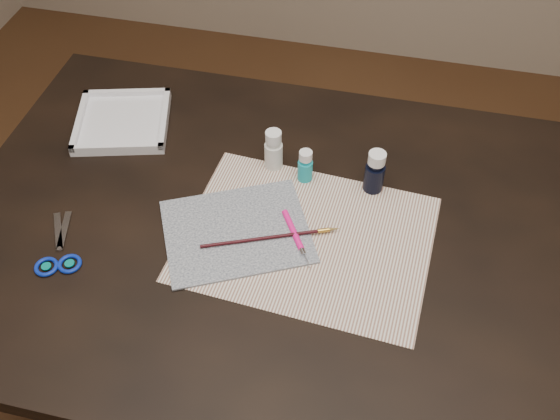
% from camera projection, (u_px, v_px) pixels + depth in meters
% --- Properties ---
extents(ground, '(3.50, 3.50, 0.02)m').
position_uv_depth(ground, '(280.00, 398.00, 1.78)').
color(ground, '#422614').
rests_on(ground, ground).
extents(table, '(1.30, 0.90, 0.75)m').
position_uv_depth(table, '(280.00, 327.00, 1.50)').
color(table, black).
rests_on(table, ground).
extents(paper, '(0.49, 0.39, 0.00)m').
position_uv_depth(paper, '(307.00, 238.00, 1.20)').
color(paper, white).
rests_on(paper, table).
extents(canvas, '(0.34, 0.32, 0.00)m').
position_uv_depth(canvas, '(237.00, 231.00, 1.20)').
color(canvas, black).
rests_on(canvas, paper).
extents(paint_bottle_white, '(0.05, 0.05, 0.09)m').
position_uv_depth(paint_bottle_white, '(274.00, 149.00, 1.29)').
color(paint_bottle_white, silver).
rests_on(paint_bottle_white, table).
extents(paint_bottle_cyan, '(0.03, 0.03, 0.08)m').
position_uv_depth(paint_bottle_cyan, '(305.00, 166.00, 1.28)').
color(paint_bottle_cyan, '#17A7B6').
rests_on(paint_bottle_cyan, table).
extents(paint_bottle_navy, '(0.05, 0.05, 0.10)m').
position_uv_depth(paint_bottle_navy, '(375.00, 172.00, 1.25)').
color(paint_bottle_navy, black).
rests_on(paint_bottle_navy, table).
extents(paintbrush, '(0.25, 0.11, 0.01)m').
position_uv_depth(paintbrush, '(271.00, 237.00, 1.19)').
color(paintbrush, black).
rests_on(paintbrush, canvas).
extents(craft_knife, '(0.09, 0.13, 0.01)m').
position_uv_depth(craft_knife, '(297.00, 239.00, 1.19)').
color(craft_knife, '#FE1587').
rests_on(craft_knife, paper).
extents(scissors, '(0.16, 0.19, 0.01)m').
position_uv_depth(scissors, '(56.00, 243.00, 1.18)').
color(scissors, silver).
rests_on(scissors, table).
extents(palette_tray, '(0.25, 0.25, 0.02)m').
position_uv_depth(palette_tray, '(123.00, 121.00, 1.41)').
color(palette_tray, white).
rests_on(palette_tray, table).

